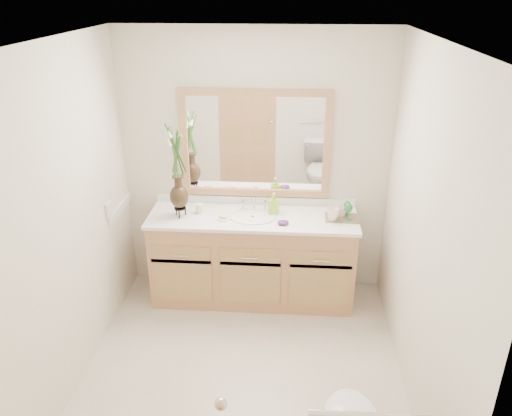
# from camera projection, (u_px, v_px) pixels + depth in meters

# --- Properties ---
(floor) EXTENTS (2.60, 2.60, 0.00)m
(floor) POSITION_uv_depth(u_px,v_px,m) (243.00, 371.00, 3.80)
(floor) COLOR beige
(floor) RESTS_ON ground
(ceiling) EXTENTS (2.40, 2.60, 0.02)m
(ceiling) POSITION_uv_depth(u_px,v_px,m) (238.00, 42.00, 2.81)
(ceiling) COLOR white
(ceiling) RESTS_ON wall_back
(wall_back) EXTENTS (2.40, 0.02, 2.40)m
(wall_back) POSITION_uv_depth(u_px,v_px,m) (255.00, 166.00, 4.48)
(wall_back) COLOR beige
(wall_back) RESTS_ON floor
(wall_front) EXTENTS (2.40, 0.02, 2.40)m
(wall_front) POSITION_uv_depth(u_px,v_px,m) (210.00, 370.00, 2.12)
(wall_front) COLOR beige
(wall_front) RESTS_ON floor
(wall_left) EXTENTS (0.02, 2.60, 2.40)m
(wall_left) POSITION_uv_depth(u_px,v_px,m) (65.00, 225.00, 3.38)
(wall_left) COLOR beige
(wall_left) RESTS_ON floor
(wall_right) EXTENTS (0.02, 2.60, 2.40)m
(wall_right) POSITION_uv_depth(u_px,v_px,m) (425.00, 237.00, 3.23)
(wall_right) COLOR beige
(wall_right) RESTS_ON floor
(vanity) EXTENTS (1.80, 0.55, 0.80)m
(vanity) POSITION_uv_depth(u_px,v_px,m) (253.00, 259.00, 4.56)
(vanity) COLOR tan
(vanity) RESTS_ON floor
(counter) EXTENTS (1.84, 0.57, 0.03)m
(counter) POSITION_uv_depth(u_px,v_px,m) (253.00, 218.00, 4.39)
(counter) COLOR white
(counter) RESTS_ON vanity
(sink) EXTENTS (0.38, 0.34, 0.23)m
(sink) POSITION_uv_depth(u_px,v_px,m) (253.00, 223.00, 4.38)
(sink) COLOR white
(sink) RESTS_ON counter
(mirror) EXTENTS (1.32, 0.04, 0.97)m
(mirror) POSITION_uv_depth(u_px,v_px,m) (255.00, 144.00, 4.38)
(mirror) COLOR white
(mirror) RESTS_ON wall_back
(switch_plate) EXTENTS (0.02, 0.12, 0.12)m
(switch_plate) POSITION_uv_depth(u_px,v_px,m) (109.00, 208.00, 4.17)
(switch_plate) COLOR white
(switch_plate) RESTS_ON wall_left
(door) EXTENTS (0.80, 0.03, 2.00)m
(door) POSITION_uv_depth(u_px,v_px,m) (146.00, 399.00, 2.24)
(door) COLOR tan
(door) RESTS_ON floor
(grab_bar) EXTENTS (0.55, 0.03, 0.03)m
(grab_bar) POSITION_uv_depth(u_px,v_px,m) (370.00, 416.00, 2.21)
(grab_bar) COLOR silver
(grab_bar) RESTS_ON wall_front
(flower_vase) EXTENTS (0.19, 0.19, 0.78)m
(flower_vase) POSITION_uv_depth(u_px,v_px,m) (177.00, 159.00, 4.17)
(flower_vase) COLOR black
(flower_vase) RESTS_ON counter
(tumbler) EXTENTS (0.07, 0.07, 0.09)m
(tumbler) POSITION_uv_depth(u_px,v_px,m) (199.00, 208.00, 4.43)
(tumbler) COLOR white
(tumbler) RESTS_ON counter
(soap_dish) EXTENTS (0.11, 0.11, 0.03)m
(soap_dish) POSITION_uv_depth(u_px,v_px,m) (223.00, 218.00, 4.32)
(soap_dish) COLOR white
(soap_dish) RESTS_ON counter
(soap_bottle) EXTENTS (0.09, 0.09, 0.17)m
(soap_bottle) POSITION_uv_depth(u_px,v_px,m) (274.00, 204.00, 4.41)
(soap_bottle) COLOR #A0DB33
(soap_bottle) RESTS_ON counter
(purple_dish) EXTENTS (0.11, 0.09, 0.04)m
(purple_dish) POSITION_uv_depth(u_px,v_px,m) (283.00, 222.00, 4.23)
(purple_dish) COLOR #4D2267
(purple_dish) RESTS_ON counter
(tray) EXTENTS (0.30, 0.20, 0.01)m
(tray) POSITION_uv_depth(u_px,v_px,m) (342.00, 218.00, 4.33)
(tray) COLOR brown
(tray) RESTS_ON counter
(mug_left) EXTENTS (0.14, 0.14, 0.11)m
(mug_left) POSITION_uv_depth(u_px,v_px,m) (333.00, 213.00, 4.27)
(mug_left) COLOR white
(mug_left) RESTS_ON tray
(mug_right) EXTENTS (0.13, 0.13, 0.10)m
(mug_right) POSITION_uv_depth(u_px,v_px,m) (342.00, 211.00, 4.34)
(mug_right) COLOR white
(mug_right) RESTS_ON tray
(goblet_front) EXTENTS (0.07, 0.07, 0.15)m
(goblet_front) POSITION_uv_depth(u_px,v_px,m) (348.00, 209.00, 4.24)
(goblet_front) COLOR #236B34
(goblet_front) RESTS_ON tray
(goblet_back) EXTENTS (0.06, 0.06, 0.13)m
(goblet_back) POSITION_uv_depth(u_px,v_px,m) (347.00, 205.00, 4.34)
(goblet_back) COLOR #236B34
(goblet_back) RESTS_ON tray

